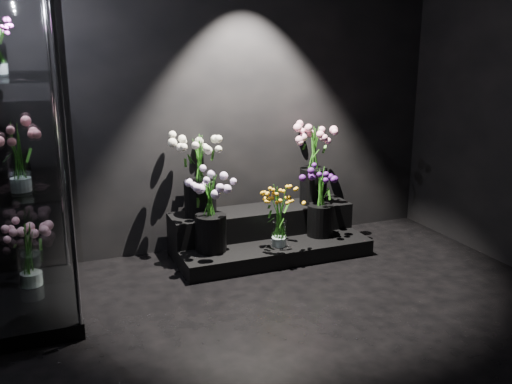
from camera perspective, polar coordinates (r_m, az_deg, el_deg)
floor at (r=3.56m, az=7.59°, el=-15.57°), size 4.00×4.00×0.00m
wall_back at (r=4.91m, az=-3.44°, el=10.43°), size 4.00×0.00×4.00m
display_riser at (r=4.97m, az=1.01°, el=-4.28°), size 1.62×0.72×0.36m
display_case at (r=3.92m, az=-23.31°, el=4.38°), size 0.63×1.05×2.31m
bouquet_orange_bells at (r=4.66m, az=2.33°, el=-2.30°), size 0.34×0.34×0.52m
bouquet_lilac at (r=4.55m, az=-4.59°, el=-1.67°), size 0.45×0.45×0.62m
bouquet_purple at (r=4.93m, az=6.49°, el=-0.60°), size 0.32×0.32×0.61m
bouquet_cream_roses at (r=4.75m, az=-5.67°, el=2.23°), size 0.55×0.55×0.67m
bouquet_pink_roses at (r=5.08m, az=5.82°, el=3.24°), size 0.42×0.42×0.70m
bouquet_case_pink at (r=3.72m, az=-22.71°, el=3.38°), size 0.36×0.36×0.41m
bouquet_case_base_pink at (r=4.31m, az=-21.79°, el=-5.61°), size 0.42×0.42×0.47m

